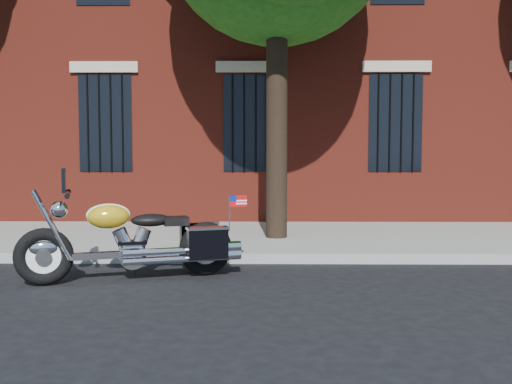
{
  "coord_description": "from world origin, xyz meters",
  "views": [
    {
      "loc": [
        0.26,
        -6.79,
        1.6
      ],
      "look_at": [
        0.17,
        0.8,
        1.07
      ],
      "focal_mm": 40.0,
      "sensor_mm": 36.0,
      "label": 1
    }
  ],
  "objects": [
    {
      "name": "ground",
      "position": [
        0.0,
        0.0,
        0.0
      ],
      "size": [
        120.0,
        120.0,
        0.0
      ],
      "primitive_type": "plane",
      "color": "black",
      "rests_on": "ground"
    },
    {
      "name": "curb",
      "position": [
        0.0,
        1.38,
        0.07
      ],
      "size": [
        40.0,
        0.16,
        0.15
      ],
      "primitive_type": "cube",
      "color": "gray",
      "rests_on": "ground"
    },
    {
      "name": "sidewalk",
      "position": [
        0.0,
        3.26,
        0.07
      ],
      "size": [
        40.0,
        3.6,
        0.15
      ],
      "primitive_type": "cube",
      "color": "gray",
      "rests_on": "ground"
    },
    {
      "name": "building",
      "position": [
        0.0,
        10.06,
        6.0
      ],
      "size": [
        26.0,
        10.08,
        12.0
      ],
      "color": "maroon",
      "rests_on": "ground"
    },
    {
      "name": "motorcycle",
      "position": [
        -1.28,
        0.27,
        0.48
      ],
      "size": [
        2.78,
        1.31,
        1.41
      ],
      "rotation": [
        0.0,
        0.0,
        0.31
      ],
      "color": "black",
      "rests_on": "ground"
    }
  ]
}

